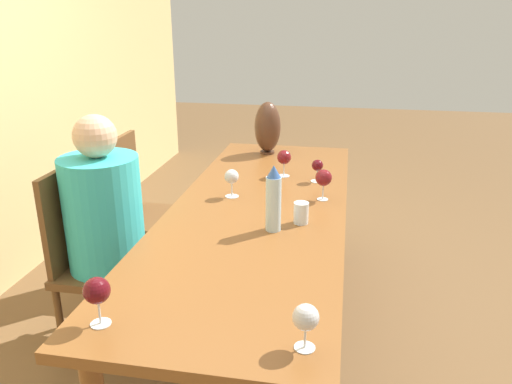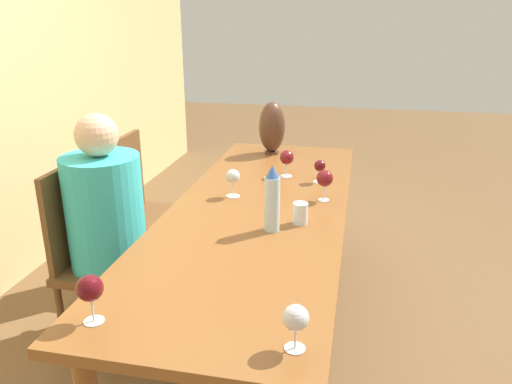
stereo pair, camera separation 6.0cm
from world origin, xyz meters
TOP-DOWN VIEW (x-y plane):
  - ground_plane at (0.00, 0.00)m, footprint 14.00×14.00m
  - dining_table at (0.00, 0.00)m, footprint 2.39×0.84m
  - water_bottle at (-0.25, -0.11)m, footprint 0.07×0.07m
  - water_tumbler at (-0.16, -0.22)m, footprint 0.07×0.07m
  - vase at (0.97, 0.11)m, footprint 0.17×0.17m
  - wine_glass_0 at (0.16, -0.30)m, footprint 0.08×0.08m
  - wine_glass_1 at (0.12, 0.16)m, footprint 0.07×0.07m
  - wine_glass_2 at (0.50, -0.06)m, footprint 0.08×0.08m
  - wine_glass_3 at (-1.04, -0.32)m, footprint 0.08×0.08m
  - wine_glass_4 at (-1.03, 0.30)m, footprint 0.08×0.08m
  - wine_glass_5 at (0.44, -0.25)m, footprint 0.07×0.07m
  - chair_near at (-0.16, 0.80)m, footprint 0.44×0.44m
  - chair_far at (0.48, 0.80)m, footprint 0.44×0.44m
  - person_near at (-0.16, 0.71)m, footprint 0.37×0.37m

SIDE VIEW (x-z plane):
  - ground_plane at x=0.00m, z-range 0.00..0.00m
  - chair_near at x=-0.16m, z-range 0.03..0.97m
  - chair_far at x=0.48m, z-range 0.03..0.97m
  - person_near at x=-0.16m, z-range 0.04..1.24m
  - dining_table at x=0.00m, z-range 0.30..1.05m
  - water_tumbler at x=-0.16m, z-range 0.75..0.85m
  - wine_glass_5 at x=0.44m, z-range 0.78..0.90m
  - wine_glass_3 at x=-1.04m, z-range 0.78..0.92m
  - wine_glass_1 at x=0.12m, z-range 0.78..0.93m
  - wine_glass_2 at x=0.50m, z-range 0.78..0.94m
  - wine_glass_4 at x=-1.03m, z-range 0.79..0.94m
  - wine_glass_0 at x=0.16m, z-range 0.79..0.94m
  - water_bottle at x=-0.25m, z-range 0.75..1.04m
  - vase at x=0.97m, z-range 0.76..1.10m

